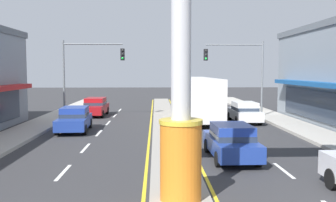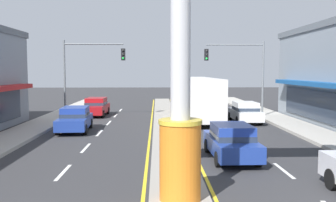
{
  "view_description": "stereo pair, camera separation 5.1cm",
  "coord_description": "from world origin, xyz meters",
  "px_view_note": "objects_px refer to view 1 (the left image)",
  "views": [
    {
      "loc": [
        -0.71,
        -4.51,
        3.82
      ],
      "look_at": [
        -0.21,
        10.33,
        2.6
      ],
      "focal_mm": 39.34,
      "sensor_mm": 36.0,
      "label": 1
    },
    {
      "loc": [
        -0.66,
        -4.51,
        3.82
      ],
      "look_at": [
        -0.21,
        10.33,
        2.6
      ],
      "focal_mm": 39.34,
      "sensor_mm": 36.0,
      "label": 2
    }
  ],
  "objects_px": {
    "traffic_light_left_side": "(86,65)",
    "bus_far_right_lane": "(197,96)",
    "district_sign": "(181,48)",
    "sedan_kerb_right": "(231,141)",
    "traffic_light_right_side": "(241,65)",
    "sedan_far_left_oncoming": "(74,119)",
    "sedan_near_right_lane": "(244,112)",
    "sedan_mid_left_lane": "(95,107)"
  },
  "relations": [
    {
      "from": "traffic_light_left_side",
      "to": "bus_far_right_lane",
      "type": "relative_size",
      "value": 0.55
    },
    {
      "from": "district_sign",
      "to": "bus_far_right_lane",
      "type": "bearing_deg",
      "value": 82.21
    },
    {
      "from": "bus_far_right_lane",
      "to": "sedan_kerb_right",
      "type": "distance_m",
      "value": 13.37
    },
    {
      "from": "traffic_light_right_side",
      "to": "sedan_far_left_oncoming",
      "type": "xyz_separation_m",
      "value": [
        -11.99,
        -6.17,
        -3.46
      ]
    },
    {
      "from": "sedan_far_left_oncoming",
      "to": "bus_far_right_lane",
      "type": "bearing_deg",
      "value": 34.03
    },
    {
      "from": "traffic_light_right_side",
      "to": "sedan_near_right_lane",
      "type": "distance_m",
      "value": 4.34
    },
    {
      "from": "sedan_mid_left_lane",
      "to": "sedan_kerb_right",
      "type": "distance_m",
      "value": 17.79
    },
    {
      "from": "district_sign",
      "to": "sedan_near_right_lane",
      "type": "distance_m",
      "value": 17.94
    },
    {
      "from": "sedan_mid_left_lane",
      "to": "sedan_kerb_right",
      "type": "height_order",
      "value": "same"
    },
    {
      "from": "bus_far_right_lane",
      "to": "sedan_far_left_oncoming",
      "type": "relative_size",
      "value": 2.56
    },
    {
      "from": "traffic_light_right_side",
      "to": "sedan_kerb_right",
      "type": "bearing_deg",
      "value": -104.54
    },
    {
      "from": "sedan_mid_left_lane",
      "to": "sedan_far_left_oncoming",
      "type": "distance_m",
      "value": 8.03
    },
    {
      "from": "traffic_light_left_side",
      "to": "sedan_mid_left_lane",
      "type": "relative_size",
      "value": 1.43
    },
    {
      "from": "sedan_near_right_lane",
      "to": "bus_far_right_lane",
      "type": "distance_m",
      "value": 4.06
    },
    {
      "from": "bus_far_right_lane",
      "to": "sedan_mid_left_lane",
      "type": "xyz_separation_m",
      "value": [
        -8.4,
        2.35,
        -1.08
      ]
    },
    {
      "from": "sedan_kerb_right",
      "to": "sedan_far_left_oncoming",
      "type": "bearing_deg",
      "value": 137.71
    },
    {
      "from": "district_sign",
      "to": "sedan_kerb_right",
      "type": "relative_size",
      "value": 1.88
    },
    {
      "from": "sedan_near_right_lane",
      "to": "sedan_mid_left_lane",
      "type": "height_order",
      "value": "same"
    },
    {
      "from": "traffic_light_right_side",
      "to": "bus_far_right_lane",
      "type": "distance_m",
      "value": 4.33
    },
    {
      "from": "traffic_light_left_side",
      "to": "sedan_near_right_lane",
      "type": "bearing_deg",
      "value": -10.46
    },
    {
      "from": "sedan_near_right_lane",
      "to": "sedan_kerb_right",
      "type": "relative_size",
      "value": 0.99
    },
    {
      "from": "traffic_light_right_side",
      "to": "traffic_light_left_side",
      "type": "bearing_deg",
      "value": -178.21
    },
    {
      "from": "traffic_light_left_side",
      "to": "sedan_kerb_right",
      "type": "xyz_separation_m",
      "value": [
        8.69,
        -13.44,
        -3.46
      ]
    },
    {
      "from": "traffic_light_right_side",
      "to": "sedan_kerb_right",
      "type": "relative_size",
      "value": 1.43
    },
    {
      "from": "sedan_mid_left_lane",
      "to": "sedan_far_left_oncoming",
      "type": "relative_size",
      "value": 0.99
    },
    {
      "from": "sedan_far_left_oncoming",
      "to": "traffic_light_left_side",
      "type": "bearing_deg",
      "value": 92.79
    },
    {
      "from": "traffic_light_left_side",
      "to": "district_sign",
      "type": "bearing_deg",
      "value": -71.89
    },
    {
      "from": "district_sign",
      "to": "sedan_far_left_oncoming",
      "type": "xyz_separation_m",
      "value": [
        -5.86,
        12.98,
        -3.67
      ]
    },
    {
      "from": "bus_far_right_lane",
      "to": "sedan_far_left_oncoming",
      "type": "height_order",
      "value": "bus_far_right_lane"
    },
    {
      "from": "bus_far_right_lane",
      "to": "sedan_mid_left_lane",
      "type": "height_order",
      "value": "bus_far_right_lane"
    },
    {
      "from": "traffic_light_right_side",
      "to": "sedan_mid_left_lane",
      "type": "xyz_separation_m",
      "value": [
        -11.99,
        1.86,
        -3.46
      ]
    },
    {
      "from": "traffic_light_left_side",
      "to": "sedan_kerb_right",
      "type": "distance_m",
      "value": 16.37
    },
    {
      "from": "sedan_mid_left_lane",
      "to": "district_sign",
      "type": "bearing_deg",
      "value": -74.44
    },
    {
      "from": "district_sign",
      "to": "traffic_light_right_side",
      "type": "xyz_separation_m",
      "value": [
        6.14,
        19.15,
        -0.21
      ]
    },
    {
      "from": "district_sign",
      "to": "traffic_light_left_side",
      "type": "height_order",
      "value": "district_sign"
    },
    {
      "from": "traffic_light_right_side",
      "to": "sedan_mid_left_lane",
      "type": "height_order",
      "value": "traffic_light_right_side"
    },
    {
      "from": "traffic_light_left_side",
      "to": "bus_far_right_lane",
      "type": "bearing_deg",
      "value": -0.72
    },
    {
      "from": "traffic_light_left_side",
      "to": "sedan_far_left_oncoming",
      "type": "xyz_separation_m",
      "value": [
        0.28,
        -5.79,
        -3.46
      ]
    },
    {
      "from": "sedan_kerb_right",
      "to": "sedan_mid_left_lane",
      "type": "bearing_deg",
      "value": 118.19
    },
    {
      "from": "sedan_near_right_lane",
      "to": "sedan_far_left_oncoming",
      "type": "height_order",
      "value": "same"
    },
    {
      "from": "traffic_light_left_side",
      "to": "bus_far_right_lane",
      "type": "xyz_separation_m",
      "value": [
        8.69,
        -0.11,
        -2.38
      ]
    },
    {
      "from": "traffic_light_left_side",
      "to": "sedan_near_right_lane",
      "type": "relative_size",
      "value": 1.44
    }
  ]
}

